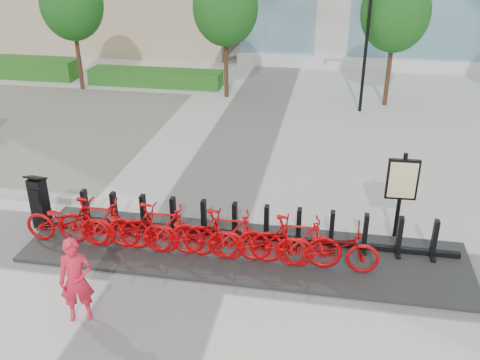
% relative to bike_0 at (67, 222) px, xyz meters
% --- Properties ---
extents(ground, '(120.00, 120.00, 0.00)m').
position_rel_bike_0_xyz_m(ground, '(2.60, 0.05, -0.60)').
color(ground, beige).
extents(hedge_b, '(6.00, 1.20, 0.70)m').
position_rel_bike_0_xyz_m(hedge_b, '(-2.40, 13.25, -0.25)').
color(hedge_b, '#196719').
rests_on(hedge_b, ground).
extents(tree_0, '(2.60, 2.60, 5.10)m').
position_rel_bike_0_xyz_m(tree_0, '(-5.40, 12.05, 2.99)').
color(tree_0, '#341C12').
rests_on(tree_0, ground).
extents(tree_1, '(2.60, 2.60, 5.10)m').
position_rel_bike_0_xyz_m(tree_1, '(1.10, 12.05, 2.99)').
color(tree_1, '#341C12').
rests_on(tree_1, ground).
extents(tree_2, '(2.60, 2.60, 5.10)m').
position_rel_bike_0_xyz_m(tree_2, '(7.60, 12.05, 2.99)').
color(tree_2, '#341C12').
rests_on(tree_2, ground).
extents(streetlamp, '(2.00, 0.20, 5.00)m').
position_rel_bike_0_xyz_m(streetlamp, '(6.60, 11.05, 2.54)').
color(streetlamp, black).
rests_on(streetlamp, ground).
extents(dock_pad, '(9.60, 2.40, 0.08)m').
position_rel_bike_0_xyz_m(dock_pad, '(3.90, 0.35, -0.56)').
color(dock_pad, '#272727').
rests_on(dock_pad, ground).
extents(dock_rail_posts, '(8.02, 0.50, 0.85)m').
position_rel_bike_0_xyz_m(dock_rail_posts, '(3.96, 0.82, -0.09)').
color(dock_rail_posts, black).
rests_on(dock_rail_posts, dock_pad).
extents(bike_0, '(1.96, 0.69, 1.03)m').
position_rel_bike_0_xyz_m(bike_0, '(0.00, 0.00, 0.00)').
color(bike_0, '#AC0104').
rests_on(bike_0, dock_pad).
extents(bike_1, '(1.91, 0.54, 1.15)m').
position_rel_bike_0_xyz_m(bike_1, '(0.72, 0.00, 0.06)').
color(bike_1, '#AC0104').
rests_on(bike_1, dock_pad).
extents(bike_2, '(1.96, 0.69, 1.03)m').
position_rel_bike_0_xyz_m(bike_2, '(1.44, 0.00, 0.00)').
color(bike_2, '#AC0104').
rests_on(bike_2, dock_pad).
extents(bike_3, '(1.91, 0.54, 1.15)m').
position_rel_bike_0_xyz_m(bike_3, '(2.16, 0.00, 0.06)').
color(bike_3, '#AC0104').
rests_on(bike_3, dock_pad).
extents(bike_4, '(1.96, 0.69, 1.03)m').
position_rel_bike_0_xyz_m(bike_4, '(2.88, 0.00, 0.00)').
color(bike_4, '#AC0104').
rests_on(bike_4, dock_pad).
extents(bike_5, '(1.91, 0.54, 1.15)m').
position_rel_bike_0_xyz_m(bike_5, '(3.60, 0.00, 0.06)').
color(bike_5, '#AC0104').
rests_on(bike_5, dock_pad).
extents(bike_6, '(1.96, 0.69, 1.03)m').
position_rel_bike_0_xyz_m(bike_6, '(4.32, 0.00, 0.00)').
color(bike_6, '#AC0104').
rests_on(bike_6, dock_pad).
extents(bike_7, '(1.91, 0.54, 1.15)m').
position_rel_bike_0_xyz_m(bike_7, '(5.04, 0.00, 0.06)').
color(bike_7, '#AC0104').
rests_on(bike_7, dock_pad).
extents(bike_8, '(1.96, 0.69, 1.03)m').
position_rel_bike_0_xyz_m(bike_8, '(5.76, 0.00, 0.00)').
color(bike_8, '#AC0104').
rests_on(bike_8, dock_pad).
extents(kiosk, '(0.46, 0.40, 1.34)m').
position_rel_bike_0_xyz_m(kiosk, '(-0.93, 0.53, 0.13)').
color(kiosk, black).
rests_on(kiosk, dock_pad).
extents(worker_red, '(0.70, 0.58, 1.64)m').
position_rel_bike_0_xyz_m(worker_red, '(1.35, -2.27, 0.23)').
color(worker_red, red).
rests_on(worker_red, ground).
extents(map_sign, '(0.69, 0.14, 2.09)m').
position_rel_bike_0_xyz_m(map_sign, '(7.20, 1.65, 0.79)').
color(map_sign, black).
rests_on(map_sign, ground).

